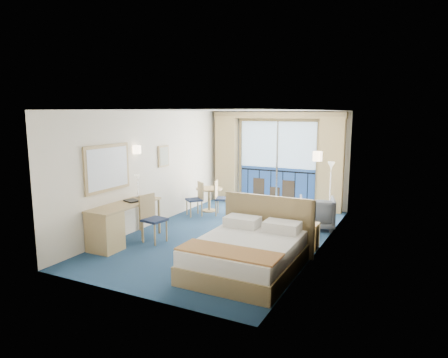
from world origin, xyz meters
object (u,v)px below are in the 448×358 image
bed (248,253)px  round_table (209,194)px  table_chair_b (197,197)px  armchair (317,213)px  desk_chair (151,215)px  floor_lamp (331,176)px  desk (110,227)px  nightstand (308,236)px  table_chair_a (220,196)px

bed → round_table: bearing=127.5°
table_chair_b → armchair: bearing=44.5°
desk_chair → bed: bearing=-94.0°
floor_lamp → desk: floor_lamp is taller
nightstand → armchair: armchair is taller
floor_lamp → table_chair_b: size_ratio=1.64×
table_chair_a → desk: bearing=150.0°
bed → floor_lamp: (0.52, 4.01, 0.78)m
round_table → table_chair_a: table_chair_a is taller
round_table → table_chair_a: size_ratio=0.78×
desk → desk_chair: size_ratio=1.75×
armchair → desk: size_ratio=0.47×
desk_chair → table_chair_a: (0.28, 2.57, -0.04)m
nightstand → table_chair_b: (-3.25, 1.24, 0.24)m
desk → table_chair_a: 3.39m
round_table → bed: bearing=-52.5°
table_chair_a → table_chair_b: bearing=104.1°
bed → armchair: (0.43, 3.04, 0.05)m
armchair → desk: bearing=27.9°
desk → desk_chair: desk_chair is taller
nightstand → desk: 3.90m
desk → table_chair_a: table_chair_a is taller
armchair → round_table: armchair is taller
bed → table_chair_b: bed is taller
desk_chair → nightstand: bearing=-62.6°
round_table → table_chair_b: (-0.06, -0.55, 0.01)m
floor_lamp → desk: 5.44m
table_chair_a → floor_lamp: bearing=-88.7°
armchair → table_chair_b: (-3.07, -0.24, 0.13)m
floor_lamp → round_table: bearing=-167.8°
round_table → table_chair_a: (0.45, -0.24, 0.03)m
floor_lamp → desk: bearing=-128.8°
bed → round_table: bed is taller
nightstand → table_chair_a: 3.16m
nightstand → round_table: 3.66m
bed → desk_chair: (-2.40, 0.54, 0.24)m
table_chair_a → nightstand: bearing=-137.0°
bed → table_chair_b: size_ratio=2.40×
armchair → table_chair_a: (-2.56, 0.07, 0.15)m
nightstand → floor_lamp: size_ratio=0.36×
armchair → desk_chair: bearing=24.8°
nightstand → floor_lamp: 2.59m
floor_lamp → desk: (-3.38, -4.21, -0.65)m
desk → desk_chair: 0.88m
table_chair_a → round_table: bearing=44.6°
nightstand → desk_chair: (-3.02, -1.02, 0.30)m
nightstand → table_chair_b: 3.49m
nightstand → desk_chair: bearing=-161.3°
floor_lamp → table_chair_b: bearing=-158.9°
nightstand → floor_lamp: bearing=92.2°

